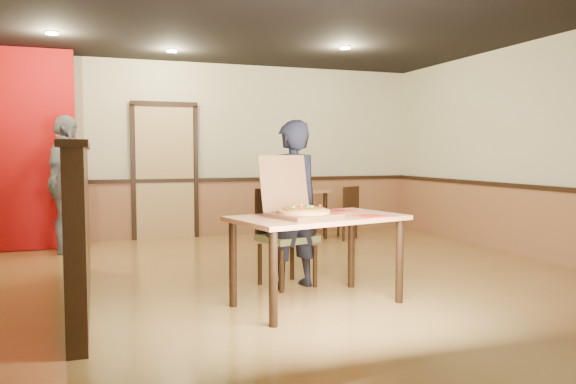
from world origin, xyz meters
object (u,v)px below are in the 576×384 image
Objects in this scene: side_chair_left at (287,209)px; side_table at (302,200)px; diner at (291,205)px; pizza_box at (300,209)px; main_table at (317,228)px; side_chair_right at (344,210)px; condiment at (307,184)px; passerby at (66,184)px; diner_chair at (283,232)px.

side_chair_left is 0.78m from side_table.
diner is 2.34× the size of pizza_box.
main_table is 1.97× the size of side_chair_right.
side_table is at bearing -145.50° from condiment.
passerby is at bearing -172.35° from side_table.
side_chair_left is at bearing -29.33° from side_chair_right.
side_table is 3.61m from diner.
side_chair_left is 3.61m from pizza_box.
passerby is (-2.18, 2.70, 0.39)m from diner_chair.
main_table is 3.51m from side_chair_left.
condiment is at bearing -66.30° from passerby.
passerby is (-4.07, 0.12, 0.48)m from side_chair_right.
diner_chair is at bearing 64.43° from pizza_box.
condiment is (1.49, 3.41, -0.01)m from diner.
pizza_box is at bearing -110.87° from side_table.
diner is at bearing 86.92° from side_chair_left.
pizza_box is (-0.17, -0.71, 0.03)m from diner.
passerby is (-2.22, 2.85, 0.09)m from diner.
side_chair_right reaches higher than main_table.
passerby is at bearing 103.28° from pizza_box.
side_chair_left is at bearing 62.01° from main_table.
main_table is 1.92× the size of side_table.
diner_chair is 0.34m from diner.
passerby is (-3.12, 0.14, 0.42)m from side_chair_left.
passerby is 11.13× the size of condiment.
passerby reaches higher than pizza_box.
passerby is at bearing -171.32° from condiment.
side_chair_left is 1.13× the size of side_chair_right.
diner_chair is 5.92× the size of condiment.
side_chair_right is at bearing -51.44° from side_table.
side_chair_left is (0.89, 3.39, -0.17)m from main_table.
side_chair_right is at bearing -62.51° from condiment.
diner reaches higher than main_table.
condiment is at bearing -92.68° from side_chair_right.
pizza_box is (-1.54, -4.04, 0.29)m from side_table.
diner is (-0.01, 0.68, 0.15)m from main_table.
pizza_box is 4.28× the size of condiment.
main_table is 4.17m from passerby.
side_chair_right is 0.78m from side_table.
side_chair_right is 0.50× the size of diner.
side_chair_right is at bearing 38.49° from diner_chair.
side_chair_left is 1.10× the size of side_table.
diner_chair is at bearing -87.54° from diner.
side_chair_right is (1.84, 3.40, -0.23)m from main_table.
pizza_box is at bearing -114.28° from diner_chair.
main_table reaches higher than side_table.
diner_chair reaches higher than main_table.
side_chair_left is 5.62× the size of condiment.
condiment is (1.53, 3.26, 0.29)m from diner_chair.
diner_chair is at bearing 79.75° from main_table.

